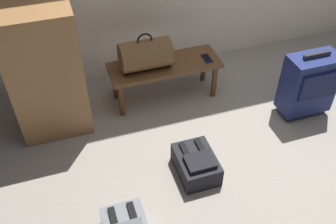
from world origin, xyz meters
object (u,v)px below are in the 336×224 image
object	(u,v)px
bench	(165,69)
suitcase_upright_navy	(309,84)
side_cabinet	(46,72)
backpack_dark	(196,164)
duffel_bag_brown	(145,55)
cell_phone	(207,58)

from	to	relation	value
bench	suitcase_upright_navy	size ratio (longest dim) A/B	1.60
suitcase_upright_navy	side_cabinet	distance (m)	2.18
suitcase_upright_navy	backpack_dark	bearing A→B (deg)	-162.94
duffel_bag_brown	cell_phone	xyz separation A→B (m)	(0.56, -0.05, -0.13)
duffel_bag_brown	suitcase_upright_navy	world-z (taller)	duffel_bag_brown
duffel_bag_brown	backpack_dark	bearing A→B (deg)	-83.17
cell_phone	suitcase_upright_navy	size ratio (longest dim) A/B	0.23
cell_phone	backpack_dark	distance (m)	1.05
cell_phone	side_cabinet	world-z (taller)	side_cabinet
bench	side_cabinet	xyz separation A→B (m)	(-1.00, -0.06, 0.23)
duffel_bag_brown	side_cabinet	bearing A→B (deg)	-175.82
bench	side_cabinet	distance (m)	1.03
bench	cell_phone	xyz separation A→B (m)	(0.39, -0.05, 0.06)
bench	cell_phone	world-z (taller)	cell_phone
bench	duffel_bag_brown	xyz separation A→B (m)	(-0.17, 0.00, 0.19)
duffel_bag_brown	backpack_dark	size ratio (longest dim) A/B	1.16
bench	cell_phone	distance (m)	0.39
side_cabinet	backpack_dark	bearing A→B (deg)	-43.42
bench	duffel_bag_brown	world-z (taller)	duffel_bag_brown
bench	suitcase_upright_navy	xyz separation A→B (m)	(1.10, -0.60, 0.01)
duffel_bag_brown	backpack_dark	xyz separation A→B (m)	(0.11, -0.95, -0.41)
cell_phone	suitcase_upright_navy	xyz separation A→B (m)	(0.72, -0.55, -0.05)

